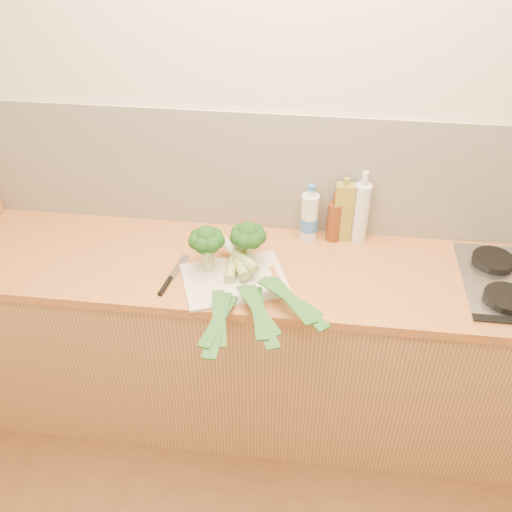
# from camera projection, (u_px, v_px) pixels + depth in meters

# --- Properties ---
(room_shell) EXTENTS (3.50, 3.50, 3.50)m
(room_shell) POSITION_uv_depth(u_px,v_px,m) (287.00, 175.00, 2.41)
(room_shell) COLOR beige
(room_shell) RESTS_ON ground
(counter) EXTENTS (3.20, 0.62, 0.90)m
(counter) POSITION_uv_depth(u_px,v_px,m) (277.00, 344.00, 2.61)
(counter) COLOR tan
(counter) RESTS_ON ground
(chopping_board) EXTENTS (0.48, 0.42, 0.01)m
(chopping_board) POSITION_uv_depth(u_px,v_px,m) (234.00, 280.00, 2.26)
(chopping_board) COLOR beige
(chopping_board) RESTS_ON counter
(broccoli_left) EXTENTS (0.14, 0.15, 0.20)m
(broccoli_left) POSITION_uv_depth(u_px,v_px,m) (207.00, 241.00, 2.23)
(broccoli_left) COLOR #A0B368
(broccoli_left) RESTS_ON chopping_board
(broccoli_right) EXTENTS (0.15, 0.15, 0.19)m
(broccoli_right) POSITION_uv_depth(u_px,v_px,m) (248.00, 236.00, 2.27)
(broccoli_right) COLOR #A0B368
(broccoli_right) RESTS_ON chopping_board
(leek_front) EXTENTS (0.10, 0.72, 0.04)m
(leek_front) POSITION_uv_depth(u_px,v_px,m) (230.00, 277.00, 2.23)
(leek_front) COLOR white
(leek_front) RESTS_ON chopping_board
(leek_mid) EXTENTS (0.28, 0.60, 0.04)m
(leek_mid) POSITION_uv_depth(u_px,v_px,m) (246.00, 280.00, 2.19)
(leek_mid) COLOR white
(leek_mid) RESTS_ON chopping_board
(leek_back) EXTENTS (0.48, 0.52, 0.04)m
(leek_back) POSITION_uv_depth(u_px,v_px,m) (257.00, 270.00, 2.21)
(leek_back) COLOR white
(leek_back) RESTS_ON chopping_board
(chefs_knife) EXTENTS (0.07, 0.27, 0.02)m
(chefs_knife) POSITION_uv_depth(u_px,v_px,m) (169.00, 281.00, 2.26)
(chefs_knife) COLOR silver
(chefs_knife) RESTS_ON counter
(oil_tin) EXTENTS (0.08, 0.05, 0.30)m
(oil_tin) POSITION_uv_depth(u_px,v_px,m) (343.00, 212.00, 2.43)
(oil_tin) COLOR #9C9633
(oil_tin) RESTS_ON counter
(glass_bottle) EXTENTS (0.07, 0.07, 0.33)m
(glass_bottle) POSITION_uv_depth(u_px,v_px,m) (361.00, 212.00, 2.42)
(glass_bottle) COLOR silver
(glass_bottle) RESTS_ON counter
(amber_bottle) EXTENTS (0.06, 0.06, 0.23)m
(amber_bottle) POSITION_uv_depth(u_px,v_px,m) (334.00, 221.00, 2.45)
(amber_bottle) COLOR #5E2B11
(amber_bottle) RESTS_ON counter
(water_bottle) EXTENTS (0.08, 0.08, 0.24)m
(water_bottle) POSITION_uv_depth(u_px,v_px,m) (309.00, 218.00, 2.45)
(water_bottle) COLOR silver
(water_bottle) RESTS_ON counter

